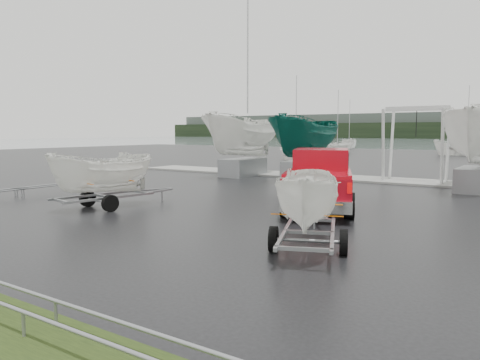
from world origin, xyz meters
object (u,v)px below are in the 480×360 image
Objects in this scene: boat_hoist at (416,134)px; pickup_truck at (320,177)px; trailer_hitched at (310,152)px; trailer_parked at (102,139)px.

pickup_truck is at bearing -95.38° from boat_hoist.
trailer_parked reaches higher than trailer_hitched.
trailer_hitched is (2.50, -6.22, 1.22)m from pickup_truck.
trailer_hitched is 1.03× the size of boat_hoist.
trailer_parked is (-6.32, -4.84, 1.42)m from pickup_truck.
boat_hoist reaches higher than pickup_truck.
trailer_hitched reaches higher than boat_hoist.
pickup_truck is at bearing 90.00° from trailer_hitched.
boat_hoist is (-1.54, 16.42, 0.34)m from trailer_hitched.
boat_hoist is at bearing 74.43° from trailer_parked.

